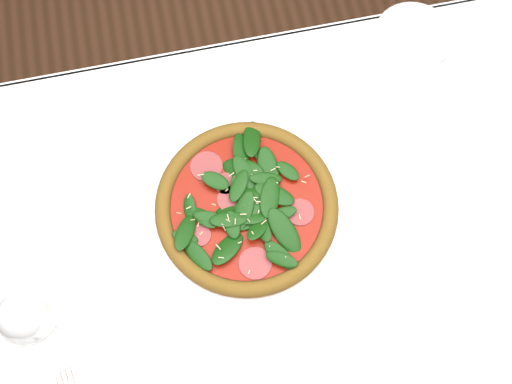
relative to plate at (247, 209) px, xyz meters
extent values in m
plane|color=brown|center=(0.04, -0.07, -0.76)|extent=(6.00, 6.00, 0.00)
cube|color=white|center=(0.04, -0.07, -0.03)|extent=(1.20, 0.80, 0.04)
cylinder|color=#503320|center=(-0.50, 0.27, -0.40)|extent=(0.06, 0.06, 0.71)
cylinder|color=#503320|center=(0.58, 0.27, -0.40)|extent=(0.06, 0.06, 0.71)
cube|color=white|center=(0.04, 0.33, -0.12)|extent=(1.20, 0.01, 0.22)
cylinder|color=silver|center=(0.00, 0.00, 0.00)|extent=(0.35, 0.35, 0.01)
torus|color=silver|center=(0.00, 0.00, 0.00)|extent=(0.35, 0.35, 0.01)
cylinder|color=#A16427|center=(0.00, 0.00, 0.01)|extent=(0.36, 0.36, 0.01)
torus|color=#AD7A28|center=(0.00, 0.00, 0.02)|extent=(0.36, 0.36, 0.03)
cylinder|color=#970C05|center=(0.00, 0.00, 0.02)|extent=(0.30, 0.30, 0.00)
cylinder|color=brown|center=(0.00, 0.00, 0.02)|extent=(0.26, 0.26, 0.00)
ellipsoid|color=#123D0B|center=(0.00, 0.00, 0.03)|extent=(0.29, 0.29, 0.02)
cylinder|color=beige|center=(0.00, 0.00, 0.04)|extent=(0.26, 0.26, 0.00)
cylinder|color=silver|center=(-0.33, -0.13, -0.01)|extent=(0.07, 0.07, 0.00)
cylinder|color=silver|center=(-0.33, -0.13, 0.04)|extent=(0.01, 0.01, 0.09)
ellipsoid|color=silver|center=(-0.33, -0.13, 0.13)|extent=(0.08, 0.08, 0.10)
cylinder|color=silver|center=(0.38, 0.27, 0.00)|extent=(0.15, 0.15, 0.01)
torus|color=silver|center=(0.38, 0.27, 0.00)|extent=(0.15, 0.15, 0.01)
camera|label=1|loc=(-0.05, -0.29, 0.91)|focal=40.00mm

